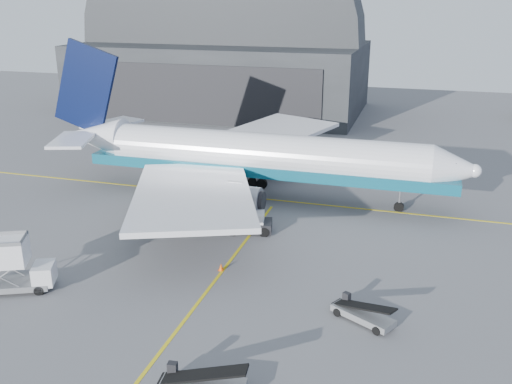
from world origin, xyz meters
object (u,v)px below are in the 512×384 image
(airliner, at_px, (249,155))
(pushback_tug, at_px, (251,224))
(belt_loader_a, at_px, (202,384))
(catering_truck, at_px, (8,266))
(belt_loader_b, at_px, (362,314))

(airliner, xyz_separation_m, pushback_tug, (2.98, -9.10, -3.78))
(airliner, bearing_deg, pushback_tug, -71.87)
(airliner, bearing_deg, belt_loader_a, -77.33)
(catering_truck, bearing_deg, belt_loader_b, -17.16)
(catering_truck, xyz_separation_m, belt_loader_a, (17.45, -6.57, -1.42))
(catering_truck, relative_size, belt_loader_a, 1.23)
(belt_loader_a, xyz_separation_m, belt_loader_b, (7.44, 9.71, -0.04))
(pushback_tug, relative_size, belt_loader_b, 1.00)
(airliner, height_order, pushback_tug, airliner)
(pushback_tug, relative_size, belt_loader_a, 0.89)
(belt_loader_a, bearing_deg, catering_truck, 152.64)
(belt_loader_a, height_order, belt_loader_b, belt_loader_a)
(catering_truck, bearing_deg, airliner, 42.43)
(airliner, xyz_separation_m, belt_loader_a, (6.97, -31.01, -3.91))
(pushback_tug, xyz_separation_m, belt_loader_b, (11.43, -12.20, -0.17))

